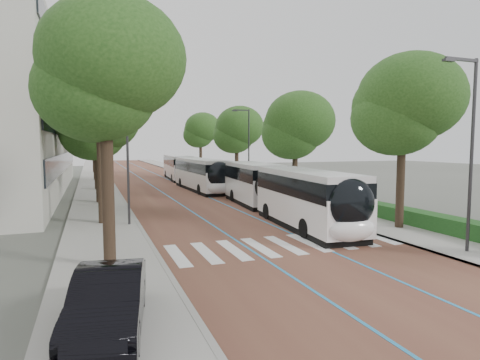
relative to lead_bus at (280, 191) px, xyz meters
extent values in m
plane|color=#51544C|center=(-3.35, -7.89, -1.63)|extent=(160.00, 160.00, 0.00)
cube|color=brown|center=(-3.35, 32.11, -1.62)|extent=(11.00, 140.00, 0.02)
cube|color=#9A9791|center=(-10.85, 32.11, -1.57)|extent=(4.00, 140.00, 0.12)
cube|color=#9A9791|center=(4.15, 32.11, -1.57)|extent=(4.00, 140.00, 0.12)
cube|color=gray|center=(-8.95, 32.11, -1.57)|extent=(0.20, 140.00, 0.14)
cube|color=gray|center=(2.25, 32.11, -1.57)|extent=(0.20, 140.00, 0.14)
cube|color=silver|center=(-8.15, -6.89, -1.60)|extent=(0.55, 3.60, 0.01)
cube|color=silver|center=(-6.90, -6.89, -1.60)|extent=(0.55, 3.60, 0.01)
cube|color=silver|center=(-5.65, -6.89, -1.60)|extent=(0.55, 3.60, 0.01)
cube|color=silver|center=(-4.40, -6.89, -1.60)|extent=(0.55, 3.60, 0.01)
cube|color=silver|center=(-3.15, -6.89, -1.60)|extent=(0.55, 3.60, 0.01)
cube|color=silver|center=(-1.90, -6.89, -1.60)|extent=(0.55, 3.60, 0.01)
cube|color=silver|center=(-0.65, -6.89, -1.60)|extent=(0.55, 3.60, 0.01)
cube|color=silver|center=(0.60, -6.89, -1.60)|extent=(0.55, 3.60, 0.01)
cube|color=silver|center=(1.85, -6.89, -1.60)|extent=(0.55, 3.60, 0.01)
cube|color=#2685BF|center=(-4.95, 32.11, -1.60)|extent=(0.12, 126.00, 0.01)
cube|color=#2685BF|center=(-1.75, 32.11, -1.60)|extent=(0.12, 126.00, 0.01)
cube|color=black|center=(-13.80, 20.11, 1.37)|extent=(0.12, 38.00, 1.60)
cube|color=black|center=(-13.80, 20.11, 4.57)|extent=(0.12, 38.00, 1.60)
cube|color=black|center=(-13.80, 20.11, 7.77)|extent=(0.12, 38.00, 1.60)
cube|color=black|center=(-13.80, 20.11, 10.77)|extent=(0.12, 38.00, 1.60)
cube|color=#173F16|center=(5.75, -7.89, -1.11)|extent=(1.20, 14.00, 0.80)
cylinder|color=#2F2F32|center=(3.45, -10.89, 2.49)|extent=(0.14, 0.14, 8.00)
cube|color=#2F2F32|center=(2.65, -10.89, 6.39)|extent=(1.70, 0.12, 0.12)
cube|color=#2F2F32|center=(1.95, -10.89, 6.31)|extent=(0.50, 0.20, 0.10)
cylinder|color=#2F2F32|center=(3.45, 14.11, 2.49)|extent=(0.14, 0.14, 8.00)
cube|color=#2F2F32|center=(2.65, 14.11, 6.39)|extent=(1.70, 0.12, 0.12)
cube|color=#2F2F32|center=(1.95, 14.11, 6.31)|extent=(0.50, 0.20, 0.10)
cylinder|color=#2F2F32|center=(-9.45, 0.11, 2.49)|extent=(0.14, 0.14, 8.00)
cylinder|color=black|center=(-10.85, -7.89, 0.87)|extent=(0.44, 0.44, 5.00)
ellipsoid|color=#1D4315|center=(-10.85, -7.89, 5.42)|extent=(5.12, 5.12, 4.35)
cylinder|color=black|center=(-10.85, 1.11, 0.96)|extent=(0.44, 0.44, 5.18)
ellipsoid|color=#1D4315|center=(-10.85, 1.11, 5.67)|extent=(5.76, 5.76, 4.90)
cylinder|color=black|center=(-10.85, 10.11, 0.51)|extent=(0.44, 0.44, 4.28)
ellipsoid|color=#1D4315|center=(-10.85, 10.11, 4.41)|extent=(5.94, 5.94, 5.05)
cylinder|color=black|center=(-10.85, 20.11, 0.83)|extent=(0.44, 0.44, 4.92)
ellipsoid|color=#1D4315|center=(-10.85, 20.11, 5.31)|extent=(5.22, 5.22, 4.43)
cylinder|color=black|center=(-10.85, 32.11, 0.96)|extent=(0.44, 0.44, 5.17)
ellipsoid|color=#1D4315|center=(-10.85, 32.11, 5.66)|extent=(6.24, 6.24, 5.30)
cylinder|color=black|center=(-10.85, 47.11, 0.79)|extent=(0.44, 0.44, 4.84)
ellipsoid|color=#1D4315|center=(-10.85, 47.11, 5.19)|extent=(6.39, 6.39, 5.43)
cylinder|color=black|center=(4.35, -5.89, 0.69)|extent=(0.44, 0.44, 4.64)
ellipsoid|color=#1D4315|center=(4.35, -5.89, 4.91)|extent=(5.58, 5.58, 4.74)
cylinder|color=black|center=(4.35, 6.11, 0.49)|extent=(0.44, 0.44, 4.24)
ellipsoid|color=#1D4315|center=(4.35, 6.11, 4.34)|extent=(5.69, 5.69, 4.84)
cylinder|color=black|center=(4.35, 20.11, 0.54)|extent=(0.44, 0.44, 4.34)
ellipsoid|color=#1D4315|center=(4.35, 20.11, 4.49)|extent=(5.49, 5.49, 4.67)
cylinder|color=black|center=(4.35, 36.11, 0.73)|extent=(0.44, 0.44, 4.71)
ellipsoid|color=#1D4315|center=(4.35, 36.11, 5.00)|extent=(5.38, 5.38, 4.58)
cylinder|color=black|center=(0.09, 1.30, 0.15)|extent=(2.36, 1.06, 2.30)
cube|color=white|center=(-0.28, -3.82, -0.37)|extent=(3.17, 9.52, 1.82)
cube|color=black|center=(-0.28, -3.82, 0.77)|extent=(3.20, 9.33, 0.97)
cube|color=silver|center=(-0.28, -3.82, 1.42)|extent=(3.11, 9.33, 0.31)
cube|color=black|center=(-0.28, -3.82, -1.45)|extent=(3.10, 9.14, 0.35)
cube|color=white|center=(0.41, 5.60, -0.37)|extent=(3.06, 7.90, 1.82)
cube|color=black|center=(0.41, 5.60, 0.77)|extent=(3.08, 7.75, 0.97)
cube|color=silver|center=(0.41, 5.60, 1.42)|extent=(2.99, 7.74, 0.31)
cube|color=black|center=(0.41, 5.60, -1.45)|extent=(2.98, 7.59, 0.35)
ellipsoid|color=black|center=(-0.61, -8.34, 0.38)|extent=(2.42, 1.27, 2.28)
ellipsoid|color=white|center=(-0.61, -8.39, -0.76)|extent=(2.42, 1.17, 1.14)
cylinder|color=black|center=(-1.57, -6.01, -1.13)|extent=(0.37, 1.02, 1.00)
cylinder|color=black|center=(0.68, -6.18, -1.13)|extent=(0.37, 1.02, 1.00)
cylinder|color=black|center=(-0.60, 7.35, -1.13)|extent=(0.37, 1.02, 1.00)
cylinder|color=black|center=(1.66, 7.19, -1.13)|extent=(0.37, 1.02, 1.00)
cylinder|color=black|center=(-1.18, -0.67, -1.13)|extent=(0.37, 1.02, 1.00)
cylinder|color=black|center=(1.07, -0.83, -1.13)|extent=(0.37, 1.02, 1.00)
cube|color=white|center=(-0.93, 16.37, -0.37)|extent=(2.78, 12.05, 1.82)
cube|color=black|center=(-0.93, 16.37, 0.77)|extent=(2.81, 11.82, 0.97)
cube|color=silver|center=(-0.93, 16.37, 1.42)|extent=(2.72, 11.81, 0.31)
cube|color=black|center=(-0.93, 16.37, -1.45)|extent=(2.72, 11.57, 0.35)
ellipsoid|color=black|center=(-0.79, 10.52, 0.38)|extent=(2.37, 1.15, 2.28)
ellipsoid|color=white|center=(-0.79, 10.47, -0.76)|extent=(2.37, 1.05, 1.14)
cylinder|color=black|center=(-1.97, 12.74, -1.13)|extent=(0.32, 1.01, 1.00)
cylinder|color=black|center=(0.28, 12.79, -1.13)|extent=(0.32, 1.01, 1.00)
cylinder|color=black|center=(-2.15, 20.14, -1.13)|extent=(0.32, 1.01, 1.00)
cylinder|color=black|center=(0.11, 20.19, -1.13)|extent=(0.32, 1.01, 1.00)
cube|color=white|center=(-0.43, 30.23, -0.37)|extent=(3.32, 12.14, 1.82)
cube|color=black|center=(-0.43, 30.23, 0.77)|extent=(3.34, 11.91, 0.97)
cube|color=silver|center=(-0.43, 30.23, 1.42)|extent=(3.25, 11.90, 0.31)
cube|color=black|center=(-0.43, 30.23, -1.45)|extent=(3.24, 11.66, 0.35)
ellipsoid|color=black|center=(-0.83, 24.40, 0.38)|extent=(2.42, 1.26, 2.28)
ellipsoid|color=white|center=(-0.83, 24.35, -0.76)|extent=(2.41, 1.16, 1.14)
cylinder|color=black|center=(-1.80, 26.72, -1.13)|extent=(0.37, 1.02, 1.00)
cylinder|color=black|center=(0.45, 26.57, -1.13)|extent=(0.37, 1.02, 1.00)
cylinder|color=black|center=(-1.30, 34.10, -1.13)|extent=(0.37, 1.02, 1.00)
cylinder|color=black|center=(0.96, 33.95, -1.13)|extent=(0.37, 1.02, 1.00)
imported|color=black|center=(-11.11, -13.26, -0.76)|extent=(2.30, 4.77, 1.51)
camera|label=1|loc=(-11.42, -23.13, 2.98)|focal=30.00mm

